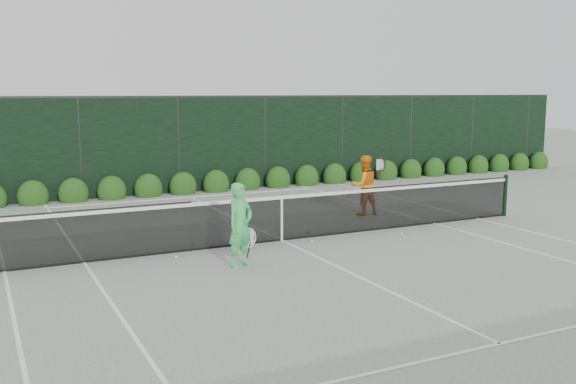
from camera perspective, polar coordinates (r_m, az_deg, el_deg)
name	(u,v)px	position (r m, az deg, el deg)	size (l,w,h in m)	color
ground	(282,241)	(13.85, -0.57, -4.35)	(80.00, 80.00, 0.00)	gray
tennis_net	(281,217)	(13.73, -0.66, -2.20)	(12.90, 0.10, 1.07)	black
player_woman	(240,225)	(11.70, -4.25, -2.96)	(0.69, 0.57, 1.55)	#3DD062
player_man	(364,185)	(16.72, 6.76, 0.60)	(0.89, 0.62, 1.55)	orange
court_lines	(282,240)	(13.85, -0.57, -4.32)	(11.03, 23.83, 0.01)	white
windscreen_fence	(349,188)	(11.22, 5.43, 0.36)	(32.00, 21.07, 3.06)	black
hedge_row	(183,186)	(20.38, -9.31, 0.49)	(31.66, 0.65, 0.94)	#193D10
tennis_balls	(291,243)	(13.51, 0.30, -4.54)	(5.15, 1.22, 0.07)	#C6F135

